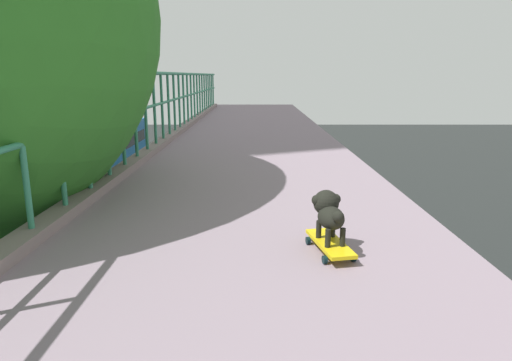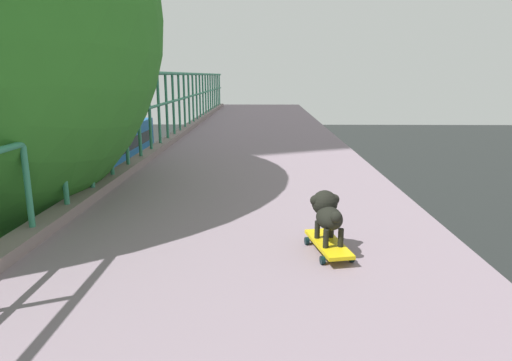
# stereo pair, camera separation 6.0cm
# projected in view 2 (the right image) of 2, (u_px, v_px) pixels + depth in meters

# --- Properties ---
(car_red_taxi_fifth) EXTENTS (1.92, 4.56, 1.46)m
(car_red_taxi_fifth) POSITION_uv_depth(u_px,v_px,m) (49.00, 311.00, 11.31)
(car_red_taxi_fifth) COLOR red
(car_red_taxi_fifth) RESTS_ON ground
(city_bus) EXTENTS (2.58, 11.80, 3.52)m
(city_bus) POSITION_uv_depth(u_px,v_px,m) (109.00, 154.00, 26.07)
(city_bus) COLOR #115091
(city_bus) RESTS_ON ground
(toy_skateboard) EXTENTS (0.28, 0.54, 0.08)m
(toy_skateboard) POSITION_uv_depth(u_px,v_px,m) (328.00, 244.00, 2.95)
(toy_skateboard) COLOR gold
(toy_skateboard) RESTS_ON overpass_deck
(small_dog) EXTENTS (0.22, 0.37, 0.32)m
(small_dog) POSITION_uv_depth(u_px,v_px,m) (327.00, 211.00, 2.94)
(small_dog) COLOR black
(small_dog) RESTS_ON toy_skateboard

